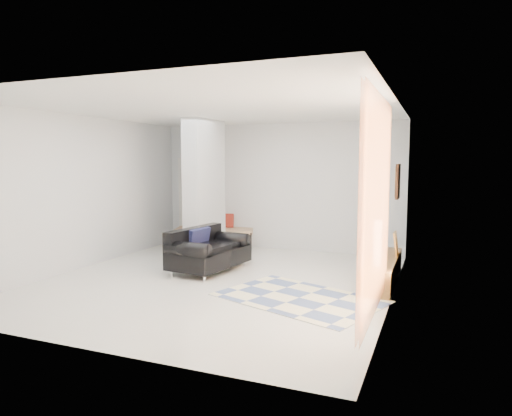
% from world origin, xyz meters
% --- Properties ---
extents(floor, '(6.00, 6.00, 0.00)m').
position_xyz_m(floor, '(0.00, 0.00, 0.00)').
color(floor, silver).
rests_on(floor, ground).
extents(ceiling, '(6.00, 6.00, 0.00)m').
position_xyz_m(ceiling, '(0.00, 0.00, 2.80)').
color(ceiling, white).
rests_on(ceiling, wall_back).
extents(wall_back, '(6.00, 0.00, 6.00)m').
position_xyz_m(wall_back, '(0.00, 3.00, 1.40)').
color(wall_back, silver).
rests_on(wall_back, ground).
extents(wall_front, '(6.00, 0.00, 6.00)m').
position_xyz_m(wall_front, '(0.00, -3.00, 1.40)').
color(wall_front, silver).
rests_on(wall_front, ground).
extents(wall_left, '(0.00, 6.00, 6.00)m').
position_xyz_m(wall_left, '(-2.75, 0.00, 1.40)').
color(wall_left, silver).
rests_on(wall_left, ground).
extents(wall_right, '(0.00, 6.00, 6.00)m').
position_xyz_m(wall_right, '(2.75, 0.00, 1.40)').
color(wall_right, silver).
rests_on(wall_right, ground).
extents(partition_column, '(0.35, 1.20, 2.80)m').
position_xyz_m(partition_column, '(-1.10, 1.60, 1.40)').
color(partition_column, '#B1B5B8').
rests_on(partition_column, floor).
extents(hallway_door, '(0.85, 0.06, 2.04)m').
position_xyz_m(hallway_door, '(-2.10, 2.96, 1.02)').
color(hallway_door, silver).
rests_on(hallway_door, floor).
extents(curtain, '(0.00, 2.55, 2.55)m').
position_xyz_m(curtain, '(2.67, -1.15, 1.45)').
color(curtain, orange).
rests_on(curtain, wall_right).
extents(wall_art, '(0.04, 0.45, 0.55)m').
position_xyz_m(wall_art, '(2.72, 0.90, 1.65)').
color(wall_art, '#341B0E').
rests_on(wall_art, wall_right).
extents(media_console, '(0.45, 2.03, 0.80)m').
position_xyz_m(media_console, '(2.52, 0.90, 0.20)').
color(media_console, brown).
rests_on(media_console, floor).
extents(loveseat, '(1.09, 1.63, 0.76)m').
position_xyz_m(loveseat, '(-0.53, 0.58, 0.36)').
color(loveseat, silver).
rests_on(loveseat, floor).
extents(daybed, '(1.90, 1.25, 0.77)m').
position_xyz_m(daybed, '(-1.43, 2.62, 0.42)').
color(daybed, black).
rests_on(daybed, floor).
extents(area_rug, '(2.62, 2.16, 0.01)m').
position_xyz_m(area_rug, '(1.51, -0.45, 0.01)').
color(area_rug, beige).
rests_on(area_rug, floor).
extents(cylinder_lamp, '(0.13, 0.13, 0.69)m').
position_xyz_m(cylinder_lamp, '(2.50, 0.32, 0.74)').
color(cylinder_lamp, white).
rests_on(cylinder_lamp, media_console).
extents(bronze_figurine, '(0.13, 0.13, 0.24)m').
position_xyz_m(bronze_figurine, '(2.47, 1.52, 0.52)').
color(bronze_figurine, '#301F15').
rests_on(bronze_figurine, media_console).
extents(vase, '(0.21, 0.21, 0.20)m').
position_xyz_m(vase, '(2.47, 0.94, 0.50)').
color(vase, silver).
rests_on(vase, media_console).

